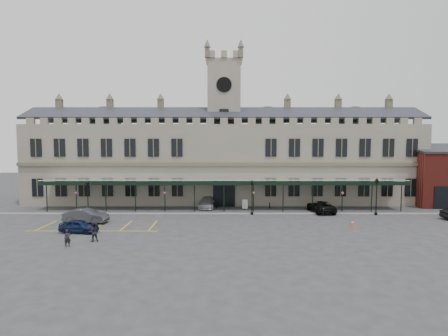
{
  "coord_description": "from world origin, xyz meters",
  "views": [
    {
      "loc": [
        0.02,
        -39.57,
        9.25
      ],
      "look_at": [
        0.0,
        6.0,
        6.0
      ],
      "focal_mm": 28.0,
      "sensor_mm": 36.0,
      "label": 1
    }
  ],
  "objects_px": {
    "sign_board": "(245,204)",
    "car_van": "(321,207)",
    "car_left_a": "(79,226)",
    "lamp_post_left": "(88,194)",
    "lamp_post_mid": "(252,194)",
    "clock_tower": "(224,119)",
    "traffic_cone": "(353,223)",
    "station_building": "(224,161)",
    "person_b": "(93,232)",
    "car_taxi": "(207,202)",
    "car_left_b": "(86,216)",
    "lamp_post_right": "(376,193)",
    "person_a": "(67,238)"
  },
  "relations": [
    {
      "from": "person_b",
      "to": "clock_tower",
      "type": "bearing_deg",
      "value": -145.1
    },
    {
      "from": "station_building",
      "to": "clock_tower",
      "type": "height_order",
      "value": "clock_tower"
    },
    {
      "from": "traffic_cone",
      "to": "clock_tower",
      "type": "bearing_deg",
      "value": 130.2
    },
    {
      "from": "lamp_post_mid",
      "to": "person_b",
      "type": "relative_size",
      "value": 2.52
    },
    {
      "from": "lamp_post_mid",
      "to": "traffic_cone",
      "type": "relative_size",
      "value": 7.22
    },
    {
      "from": "lamp_post_mid",
      "to": "car_taxi",
      "type": "distance_m",
      "value": 7.97
    },
    {
      "from": "lamp_post_mid",
      "to": "car_left_a",
      "type": "xyz_separation_m",
      "value": [
        -18.64,
        -9.2,
        -2.01
      ]
    },
    {
      "from": "clock_tower",
      "to": "lamp_post_right",
      "type": "bearing_deg",
      "value": -29.62
    },
    {
      "from": "person_a",
      "to": "person_b",
      "type": "bearing_deg",
      "value": 6.21
    },
    {
      "from": "station_building",
      "to": "car_left_b",
      "type": "bearing_deg",
      "value": -135.96
    },
    {
      "from": "lamp_post_left",
      "to": "traffic_cone",
      "type": "bearing_deg",
      "value": -11.42
    },
    {
      "from": "station_building",
      "to": "sign_board",
      "type": "height_order",
      "value": "station_building"
    },
    {
      "from": "car_left_b",
      "to": "station_building",
      "type": "bearing_deg",
      "value": -40.29
    },
    {
      "from": "car_left_a",
      "to": "car_taxi",
      "type": "relative_size",
      "value": 0.75
    },
    {
      "from": "lamp_post_mid",
      "to": "sign_board",
      "type": "height_order",
      "value": "lamp_post_mid"
    },
    {
      "from": "lamp_post_left",
      "to": "lamp_post_mid",
      "type": "xyz_separation_m",
      "value": [
        21.37,
        -0.24,
        0.03
      ]
    },
    {
      "from": "car_van",
      "to": "car_left_a",
      "type": "bearing_deg",
      "value": 14.37
    },
    {
      "from": "person_a",
      "to": "car_left_a",
      "type": "bearing_deg",
      "value": 62.87
    },
    {
      "from": "car_left_a",
      "to": "station_building",
      "type": "bearing_deg",
      "value": -29.12
    },
    {
      "from": "traffic_cone",
      "to": "car_left_a",
      "type": "bearing_deg",
      "value": -174.28
    },
    {
      "from": "station_building",
      "to": "lamp_post_left",
      "type": "distance_m",
      "value": 20.95
    },
    {
      "from": "lamp_post_left",
      "to": "car_left_a",
      "type": "xyz_separation_m",
      "value": [
        2.74,
        -9.44,
        -1.98
      ]
    },
    {
      "from": "lamp_post_left",
      "to": "car_left_b",
      "type": "height_order",
      "value": "lamp_post_left"
    },
    {
      "from": "station_building",
      "to": "car_van",
      "type": "height_order",
      "value": "station_building"
    },
    {
      "from": "car_taxi",
      "to": "car_van",
      "type": "distance_m",
      "value": 15.75
    },
    {
      "from": "station_building",
      "to": "car_taxi",
      "type": "xyz_separation_m",
      "value": [
        -2.42,
        -5.91,
        -5.7
      ]
    },
    {
      "from": "sign_board",
      "to": "car_taxi",
      "type": "bearing_deg",
      "value": 177.53
    },
    {
      "from": "lamp_post_right",
      "to": "person_a",
      "type": "bearing_deg",
      "value": -157.67
    },
    {
      "from": "lamp_post_mid",
      "to": "car_left_a",
      "type": "distance_m",
      "value": 20.88
    },
    {
      "from": "car_left_a",
      "to": "sign_board",
      "type": "bearing_deg",
      "value": -45.57
    },
    {
      "from": "lamp_post_mid",
      "to": "lamp_post_right",
      "type": "height_order",
      "value": "lamp_post_right"
    },
    {
      "from": "traffic_cone",
      "to": "car_left_b",
      "type": "bearing_deg",
      "value": 177.22
    },
    {
      "from": "car_taxi",
      "to": "person_b",
      "type": "bearing_deg",
      "value": -115.79
    },
    {
      "from": "station_building",
      "to": "person_b",
      "type": "height_order",
      "value": "station_building"
    },
    {
      "from": "lamp_post_left",
      "to": "lamp_post_mid",
      "type": "bearing_deg",
      "value": -0.65
    },
    {
      "from": "lamp_post_left",
      "to": "car_taxi",
      "type": "xyz_separation_m",
      "value": [
        15.32,
        4.58,
        -1.89
      ]
    },
    {
      "from": "clock_tower",
      "to": "car_left_b",
      "type": "relative_size",
      "value": 4.91
    },
    {
      "from": "station_building",
      "to": "person_b",
      "type": "xyz_separation_m",
      "value": [
        -12.3,
        -23.15,
        -5.57
      ]
    },
    {
      "from": "traffic_cone",
      "to": "car_taxi",
      "type": "height_order",
      "value": "car_taxi"
    },
    {
      "from": "car_taxi",
      "to": "station_building",
      "type": "bearing_deg",
      "value": 71.79
    },
    {
      "from": "sign_board",
      "to": "car_van",
      "type": "xyz_separation_m",
      "value": [
        10.03,
        -2.56,
        0.12
      ]
    },
    {
      "from": "station_building",
      "to": "sign_board",
      "type": "xyz_separation_m",
      "value": [
        2.97,
        -6.6,
        -5.84
      ]
    },
    {
      "from": "traffic_cone",
      "to": "sign_board",
      "type": "xyz_separation_m",
      "value": [
        -11.46,
        10.38,
        0.32
      ]
    },
    {
      "from": "clock_tower",
      "to": "car_van",
      "type": "relative_size",
      "value": 4.59
    },
    {
      "from": "clock_tower",
      "to": "person_b",
      "type": "distance_m",
      "value": 28.99
    },
    {
      "from": "car_left_a",
      "to": "car_van",
      "type": "relative_size",
      "value": 0.74
    },
    {
      "from": "lamp_post_mid",
      "to": "car_van",
      "type": "height_order",
      "value": "lamp_post_mid"
    },
    {
      "from": "traffic_cone",
      "to": "station_building",
      "type": "bearing_deg",
      "value": 130.35
    },
    {
      "from": "lamp_post_right",
      "to": "car_left_b",
      "type": "xyz_separation_m",
      "value": [
        -35.62,
        -4.45,
        -2.04
      ]
    },
    {
      "from": "lamp_post_right",
      "to": "car_taxi",
      "type": "xyz_separation_m",
      "value": [
        -22.0,
        5.14,
        -2.1
      ]
    }
  ]
}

